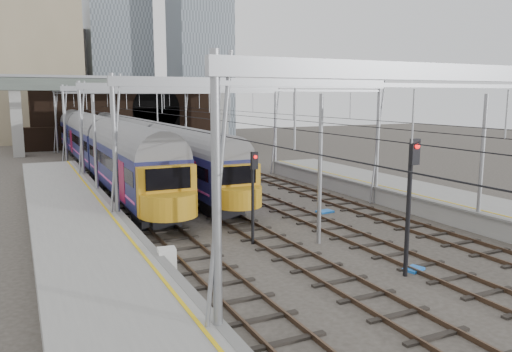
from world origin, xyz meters
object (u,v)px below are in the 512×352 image
signal_near_left (253,186)px  signal_near_centre (410,192)px  train_main (123,136)px  train_second (82,134)px  relay_cabinet (167,265)px

signal_near_left → signal_near_centre: (3.54, -6.36, 0.52)m
train_main → signal_near_centre: (2.67, -42.08, 0.86)m
train_second → signal_near_left: (3.14, -38.45, 0.16)m
signal_near_left → relay_cabinet: size_ratio=3.37×
train_main → relay_cabinet: train_main is taller
signal_near_left → relay_cabinet: (-4.94, -2.88, -2.15)m
train_second → train_main: bearing=-34.3°
train_main → train_second: 4.85m
signal_near_left → train_second: bearing=94.5°
train_second → signal_near_centre: signal_near_centre is taller
train_main → train_second: (-4.00, 2.73, 0.18)m
train_second → signal_near_left: 38.58m
train_second → relay_cabinet: 41.41m
train_second → relay_cabinet: size_ratio=54.33×
train_main → signal_near_centre: signal_near_centre is taller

